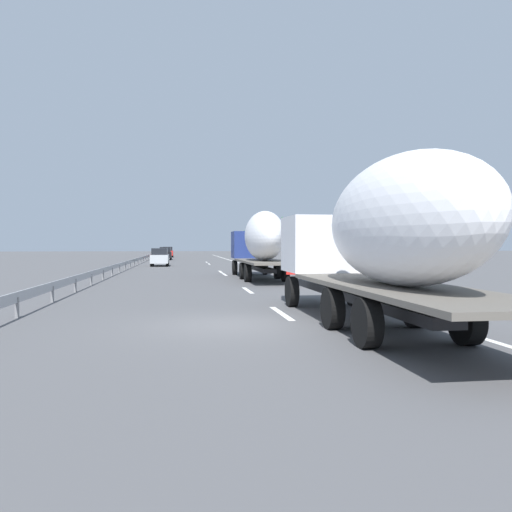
% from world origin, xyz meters
% --- Properties ---
extents(ground_plane, '(260.00, 260.00, 0.00)m').
position_xyz_m(ground_plane, '(40.00, 0.00, 0.00)').
color(ground_plane, '#4C4C4F').
extents(lane_stripe_0, '(3.20, 0.20, 0.01)m').
position_xyz_m(lane_stripe_0, '(2.00, -1.80, 0.00)').
color(lane_stripe_0, white).
rests_on(lane_stripe_0, ground_plane).
extents(lane_stripe_1, '(3.20, 0.20, 0.01)m').
position_xyz_m(lane_stripe_1, '(10.16, -1.80, 0.00)').
color(lane_stripe_1, white).
rests_on(lane_stripe_1, ground_plane).
extents(lane_stripe_2, '(3.20, 0.20, 0.01)m').
position_xyz_m(lane_stripe_2, '(23.25, -1.80, 0.00)').
color(lane_stripe_2, white).
rests_on(lane_stripe_2, ground_plane).
extents(lane_stripe_3, '(3.20, 0.20, 0.01)m').
position_xyz_m(lane_stripe_3, '(27.08, -1.80, 0.00)').
color(lane_stripe_3, white).
rests_on(lane_stripe_3, ground_plane).
extents(lane_stripe_4, '(3.20, 0.20, 0.01)m').
position_xyz_m(lane_stripe_4, '(44.18, -1.80, 0.00)').
color(lane_stripe_4, white).
rests_on(lane_stripe_4, ground_plane).
extents(lane_stripe_5, '(3.20, 0.20, 0.01)m').
position_xyz_m(lane_stripe_5, '(50.26, -1.80, 0.00)').
color(lane_stripe_5, white).
rests_on(lane_stripe_5, ground_plane).
extents(edge_line_right, '(110.00, 0.20, 0.01)m').
position_xyz_m(edge_line_right, '(45.00, -5.50, 0.00)').
color(edge_line_right, white).
rests_on(edge_line_right, ground_plane).
extents(truck_lead, '(13.51, 2.55, 4.14)m').
position_xyz_m(truck_lead, '(17.89, -3.60, 2.35)').
color(truck_lead, navy).
rests_on(truck_lead, ground_plane).
extents(truck_trailing, '(13.26, 2.55, 4.13)m').
position_xyz_m(truck_trailing, '(-1.32, -3.60, 2.39)').
color(truck_trailing, silver).
rests_on(truck_trailing, ground_plane).
extents(car_silver_hatch, '(4.41, 1.76, 1.81)m').
position_xyz_m(car_silver_hatch, '(39.09, 3.47, 0.92)').
color(car_silver_hatch, '#ADB2B7').
rests_on(car_silver_hatch, ground_plane).
extents(car_red_compact, '(4.13, 1.83, 1.85)m').
position_xyz_m(car_red_compact, '(77.93, 3.69, 0.93)').
color(car_red_compact, red).
rests_on(car_red_compact, ground_plane).
extents(car_black_suv, '(4.07, 1.75, 1.86)m').
position_xyz_m(car_black_suv, '(61.45, 3.61, 0.94)').
color(car_black_suv, black).
rests_on(car_black_suv, ground_plane).
extents(road_sign, '(0.10, 0.90, 3.28)m').
position_xyz_m(road_sign, '(40.86, -6.70, 2.26)').
color(road_sign, gray).
rests_on(road_sign, ground_plane).
extents(tree_0, '(3.54, 3.54, 6.59)m').
position_xyz_m(tree_0, '(87.06, -11.80, 4.17)').
color(tree_0, '#472D19').
rests_on(tree_0, ground_plane).
extents(tree_1, '(2.47, 2.47, 6.06)m').
position_xyz_m(tree_1, '(54.12, -12.17, 3.81)').
color(tree_1, '#472D19').
rests_on(tree_1, ground_plane).
extents(tree_2, '(2.95, 2.95, 5.52)m').
position_xyz_m(tree_2, '(62.48, -10.91, 3.68)').
color(tree_2, '#472D19').
rests_on(tree_2, ground_plane).
extents(tree_3, '(3.53, 3.53, 5.14)m').
position_xyz_m(tree_3, '(87.65, -11.09, 3.17)').
color(tree_3, '#472D19').
rests_on(tree_3, ground_plane).
extents(tree_4, '(2.57, 2.57, 7.30)m').
position_xyz_m(tree_4, '(21.39, -11.53, 4.35)').
color(tree_4, '#472D19').
rests_on(tree_4, ground_plane).
extents(tree_5, '(3.35, 3.35, 6.17)m').
position_xyz_m(tree_5, '(19.68, -11.66, 3.75)').
color(tree_5, '#472D19').
rests_on(tree_5, ground_plane).
extents(guardrail_median, '(94.00, 0.10, 0.76)m').
position_xyz_m(guardrail_median, '(43.00, 6.00, 0.58)').
color(guardrail_median, '#9EA0A5').
rests_on(guardrail_median, ground_plane).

